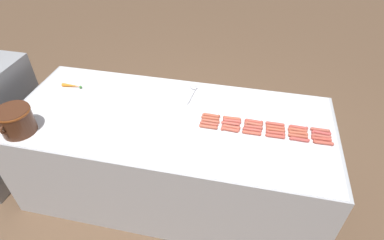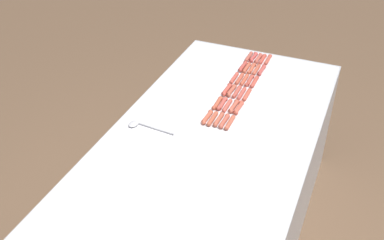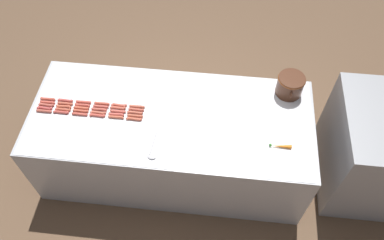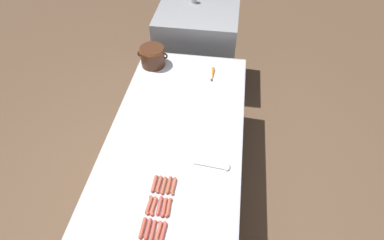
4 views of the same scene
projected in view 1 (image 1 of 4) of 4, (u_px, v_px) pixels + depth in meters
ground_plane at (174, 186)px, 2.90m from camera, size 20.00×20.00×0.00m
griddle_counter at (172, 155)px, 2.63m from camera, size 1.06×2.47×0.83m
hot_dog_0 at (323, 143)px, 2.13m from camera, size 0.03×0.14×0.03m
hot_dog_1 at (299, 139)px, 2.16m from camera, size 0.03×0.14×0.03m
hot_dog_2 at (275, 136)px, 2.18m from camera, size 0.03×0.14×0.03m
hot_dog_3 at (252, 133)px, 2.21m from camera, size 0.03×0.14×0.03m
hot_dog_4 at (230, 130)px, 2.24m from camera, size 0.03×0.14×0.03m
hot_dog_5 at (208, 127)px, 2.26m from camera, size 0.03×0.14×0.03m
hot_dog_6 at (322, 139)px, 2.16m from camera, size 0.03×0.14×0.03m
hot_dog_7 at (298, 136)px, 2.18m from camera, size 0.03×0.14×0.03m
hot_dog_8 at (275, 133)px, 2.21m from camera, size 0.03×0.14×0.03m
hot_dog_9 at (252, 130)px, 2.24m from camera, size 0.03×0.14×0.03m
hot_dog_10 at (231, 127)px, 2.26m from camera, size 0.03×0.14×0.03m
hot_dog_11 at (209, 124)px, 2.29m from camera, size 0.03×0.14×0.03m
hot_dog_12 at (321, 136)px, 2.18m from camera, size 0.03×0.14×0.03m
hot_dog_13 at (298, 133)px, 2.21m from camera, size 0.03×0.14×0.03m
hot_dog_14 at (276, 130)px, 2.23m from camera, size 0.03×0.14×0.03m
hot_dog_15 at (253, 127)px, 2.26m from camera, size 0.03×0.14×0.03m
hot_dog_16 at (231, 124)px, 2.29m from camera, size 0.03×0.14×0.03m
hot_dog_17 at (210, 121)px, 2.31m from camera, size 0.03×0.14×0.03m
hot_dog_18 at (321, 133)px, 2.21m from camera, size 0.03×0.14×0.03m
hot_dog_19 at (298, 130)px, 2.23m from camera, size 0.03×0.14×0.03m
hot_dog_20 at (275, 127)px, 2.26m from camera, size 0.03×0.14×0.03m
hot_dog_21 at (254, 124)px, 2.28m from camera, size 0.03×0.14×0.03m
hot_dog_22 at (232, 121)px, 2.31m from camera, size 0.03×0.14×0.03m
hot_dog_23 at (210, 118)px, 2.34m from camera, size 0.03×0.14×0.03m
hot_dog_24 at (320, 130)px, 2.23m from camera, size 0.03×0.14×0.03m
hot_dog_25 at (298, 127)px, 2.26m from camera, size 0.03×0.14×0.03m
hot_dog_26 at (275, 124)px, 2.28m from camera, size 0.03×0.14×0.03m
hot_dog_27 at (254, 121)px, 2.31m from camera, size 0.03×0.14×0.03m
hot_dog_28 at (232, 118)px, 2.33m from camera, size 0.03×0.14×0.03m
hot_dog_29 at (211, 115)px, 2.36m from camera, size 0.03×0.14×0.03m
bean_pot at (15, 119)px, 2.18m from camera, size 0.30×0.24×0.19m
serving_spoon at (193, 90)px, 2.63m from camera, size 0.27×0.07×0.02m
carrot at (72, 86)px, 2.67m from camera, size 0.04×0.18×0.03m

